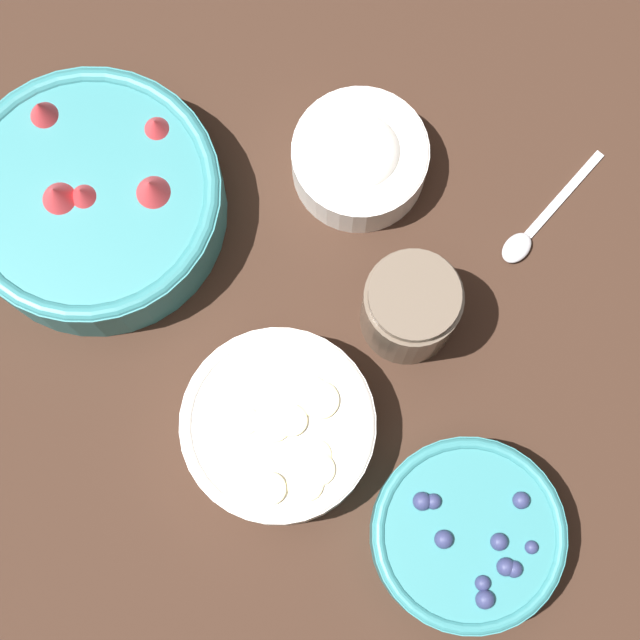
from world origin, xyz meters
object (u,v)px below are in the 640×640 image
Objects in this scene: bowl_bananas at (279,427)px; bowl_cream at (360,157)px; bowl_blueberries at (467,535)px; bowl_strawberries at (93,199)px; jar_chocolate at (410,308)px.

bowl_cream is at bearing 136.41° from bowl_bananas.
bowl_bananas reaches higher than bowl_blueberries.
bowl_strawberries is 0.24m from bowl_cream.
bowl_cream is at bearing 168.93° from jar_chocolate.
bowl_blueberries is 0.19m from jar_chocolate.
bowl_strawberries is 0.43m from bowl_blueberries.
bowl_blueberries is 0.18m from bowl_bananas.
bowl_cream reaches higher than bowl_bananas.
bowl_strawberries is 1.44× the size of bowl_blueberries.
jar_chocolate is at bearing 42.85° from bowl_strawberries.
jar_chocolate is (0.14, -0.03, 0.01)m from bowl_cream.
bowl_strawberries is 2.40× the size of jar_chocolate.
bowl_cream is (-0.18, 0.17, -0.00)m from bowl_bananas.
bowl_blueberries is 0.34m from bowl_cream.
jar_chocolate is at bearing 166.13° from bowl_blueberries.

